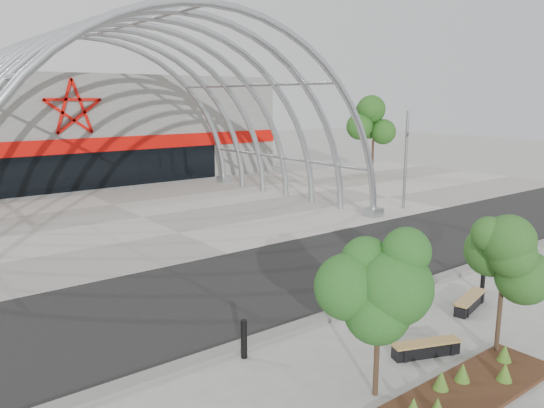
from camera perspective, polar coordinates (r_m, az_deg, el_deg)
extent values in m
plane|color=gray|center=(16.95, 8.42, -10.81)|extent=(140.00, 140.00, 0.00)
cube|color=black|center=(19.36, 0.91, -7.77)|extent=(140.00, 7.00, 0.02)
cube|color=gray|center=(29.36, -13.82, -1.41)|extent=(60.00, 17.00, 0.04)
cube|color=#63635E|center=(16.77, 9.05, -10.86)|extent=(60.00, 0.50, 0.12)
cube|color=slate|center=(45.81, -23.33, 7.54)|extent=(34.00, 15.00, 8.00)
cube|color=black|center=(38.91, -20.25, 3.23)|extent=(22.00, 0.25, 2.60)
cube|color=#C20A06|center=(38.72, -20.43, 5.87)|extent=(34.00, 0.30, 1.00)
torus|color=#9FA5AA|center=(22.89, -6.14, -4.81)|extent=(20.36, 0.36, 20.36)
torus|color=#9FA5AA|center=(24.99, -9.14, -3.50)|extent=(20.36, 0.36, 20.36)
torus|color=#9FA5AA|center=(27.15, -11.67, -2.39)|extent=(20.36, 0.36, 20.36)
torus|color=#9FA5AA|center=(29.37, -13.82, -1.44)|extent=(20.36, 0.36, 20.36)
torus|color=#9FA5AA|center=(31.63, -15.66, -0.63)|extent=(20.36, 0.36, 20.36)
torus|color=#9FA5AA|center=(33.92, -17.25, 0.08)|extent=(20.36, 0.36, 20.36)
torus|color=#9FA5AA|center=(36.24, -18.64, 0.70)|extent=(20.36, 0.36, 20.36)
cylinder|color=#9FA5AA|center=(33.90, 1.10, 5.02)|extent=(0.20, 15.00, 0.20)
cylinder|color=#9FA5AA|center=(32.14, -2.57, 12.66)|extent=(0.20, 15.00, 0.20)
cylinder|color=#9FA5AA|center=(28.89, -14.81, 18.28)|extent=(0.20, 15.00, 0.20)
cube|color=#9FA5AA|center=(29.13, 10.86, -0.91)|extent=(0.80, 0.80, 0.50)
cube|color=#9FA5AA|center=(40.47, -5.19, 2.68)|extent=(0.80, 0.80, 0.50)
cube|color=black|center=(13.13, 20.61, -18.18)|extent=(4.99, 1.56, 0.10)
cone|color=#487322|center=(11.78, 17.37, -20.14)|extent=(0.34, 0.34, 0.43)
cone|color=#487322|center=(13.21, 19.82, -16.64)|extent=(0.34, 0.34, 0.43)
cone|color=#487322|center=(13.57, 23.76, -16.18)|extent=(0.34, 0.34, 0.43)
cone|color=#487322|center=(12.75, 17.74, -17.57)|extent=(0.34, 0.34, 0.43)
cone|color=#487322|center=(14.45, 23.74, -14.42)|extent=(0.34, 0.34, 0.43)
cone|color=#487322|center=(11.65, 14.98, -20.39)|extent=(0.34, 0.34, 0.43)
cylinder|color=slate|center=(31.28, 14.18, 4.55)|extent=(0.16, 0.16, 5.63)
imported|color=black|center=(31.16, 14.29, 6.81)|extent=(0.29, 0.80, 0.16)
cylinder|color=#2F2014|center=(12.05, 11.20, -15.56)|extent=(0.12, 0.12, 1.91)
ellipsoid|color=#134518|center=(11.37, 11.54, -7.72)|extent=(1.64, 1.64, 2.09)
cylinder|color=#302318|center=(14.72, 23.20, -11.51)|extent=(0.12, 0.12, 1.74)
ellipsoid|color=#1D4119|center=(14.21, 23.70, -5.60)|extent=(1.44, 1.44, 1.90)
cube|color=black|center=(14.31, 16.21, -14.86)|extent=(1.76, 0.96, 0.30)
cube|color=black|center=(13.98, 13.84, -15.26)|extent=(0.24, 0.40, 0.35)
cube|color=black|center=(14.63, 18.48, -14.28)|extent=(0.24, 0.40, 0.35)
cube|color=olive|center=(14.22, 16.26, -14.13)|extent=(1.82, 1.03, 0.05)
cube|color=black|center=(17.61, 20.50, -10.02)|extent=(1.87, 0.80, 0.31)
cube|color=black|center=(16.98, 19.78, -10.67)|extent=(0.21, 0.42, 0.37)
cube|color=black|center=(18.22, 21.17, -9.25)|extent=(0.21, 0.42, 0.37)
cube|color=#997E49|center=(17.54, 20.55, -9.37)|extent=(1.93, 0.87, 0.06)
cylinder|color=black|center=(13.55, -3.03, -14.31)|extent=(0.16, 0.16, 1.00)
cylinder|color=black|center=(15.32, 12.56, -11.45)|extent=(0.16, 0.16, 0.99)
cylinder|color=black|center=(15.75, 11.76, -11.02)|extent=(0.14, 0.14, 0.86)
cylinder|color=black|center=(17.51, 11.34, -8.54)|extent=(0.15, 0.15, 0.93)
cylinder|color=black|center=(19.10, 21.74, -7.48)|extent=(0.15, 0.15, 0.91)
cylinder|color=black|center=(43.62, 10.76, 4.83)|extent=(0.20, 0.20, 3.03)
ellipsoid|color=#174712|center=(43.40, 10.89, 8.44)|extent=(2.70, 2.70, 3.30)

